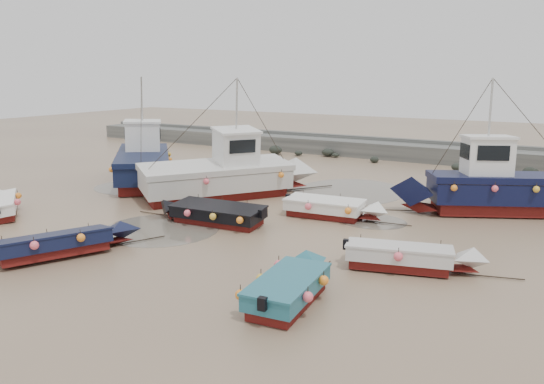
{
  "coord_description": "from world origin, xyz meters",
  "views": [
    {
      "loc": [
        11.86,
        -17.57,
        6.48
      ],
      "look_at": [
        0.59,
        1.91,
        1.4
      ],
      "focal_mm": 35.0,
      "sensor_mm": 36.0,
      "label": 1
    }
  ],
  "objects_px": {
    "dinghy_2": "(293,282)",
    "person": "(201,191)",
    "dinghy_3": "(410,255)",
    "cabin_boat_1": "(227,173)",
    "dinghy_4": "(211,211)",
    "dinghy_5": "(332,206)",
    "dinghy_0": "(2,202)",
    "cabin_boat_0": "(143,160)",
    "dinghy_1": "(64,241)",
    "cabin_boat_2": "(492,185)"
  },
  "relations": [
    {
      "from": "dinghy_2",
      "to": "person",
      "type": "xyz_separation_m",
      "value": [
        -11.32,
        10.38,
        -0.56
      ]
    },
    {
      "from": "dinghy_3",
      "to": "person",
      "type": "height_order",
      "value": "dinghy_3"
    },
    {
      "from": "cabin_boat_1",
      "to": "person",
      "type": "relative_size",
      "value": 5.64
    },
    {
      "from": "dinghy_4",
      "to": "person",
      "type": "relative_size",
      "value": 3.79
    },
    {
      "from": "dinghy_3",
      "to": "dinghy_5",
      "type": "height_order",
      "value": "same"
    },
    {
      "from": "dinghy_0",
      "to": "person",
      "type": "relative_size",
      "value": 2.93
    },
    {
      "from": "dinghy_2",
      "to": "cabin_boat_0",
      "type": "distance_m",
      "value": 19.36
    },
    {
      "from": "dinghy_5",
      "to": "cabin_boat_1",
      "type": "xyz_separation_m",
      "value": [
        -6.49,
        1.02,
        0.76
      ]
    },
    {
      "from": "dinghy_4",
      "to": "dinghy_1",
      "type": "bearing_deg",
      "value": 157.12
    },
    {
      "from": "dinghy_5",
      "to": "dinghy_3",
      "type": "bearing_deg",
      "value": 40.22
    },
    {
      "from": "dinghy_5",
      "to": "cabin_boat_0",
      "type": "xyz_separation_m",
      "value": [
        -13.39,
        1.98,
        0.75
      ]
    },
    {
      "from": "cabin_boat_1",
      "to": "person",
      "type": "distance_m",
      "value": 2.61
    },
    {
      "from": "dinghy_0",
      "to": "dinghy_5",
      "type": "relative_size",
      "value": 0.86
    },
    {
      "from": "dinghy_1",
      "to": "cabin_boat_0",
      "type": "distance_m",
      "value": 13.52
    },
    {
      "from": "dinghy_3",
      "to": "person",
      "type": "distance_m",
      "value": 15.03
    },
    {
      "from": "cabin_boat_0",
      "to": "cabin_boat_2",
      "type": "relative_size",
      "value": 1.0
    },
    {
      "from": "cabin_boat_2",
      "to": "dinghy_5",
      "type": "bearing_deg",
      "value": 100.45
    },
    {
      "from": "dinghy_0",
      "to": "dinghy_1",
      "type": "bearing_deg",
      "value": -71.98
    },
    {
      "from": "dinghy_3",
      "to": "cabin_boat_1",
      "type": "distance_m",
      "value": 12.84
    },
    {
      "from": "dinghy_3",
      "to": "person",
      "type": "bearing_deg",
      "value": -129.82
    },
    {
      "from": "cabin_boat_2",
      "to": "person",
      "type": "relative_size",
      "value": 5.5
    },
    {
      "from": "dinghy_2",
      "to": "dinghy_4",
      "type": "bearing_deg",
      "value": 136.66
    },
    {
      "from": "dinghy_0",
      "to": "dinghy_5",
      "type": "bearing_deg",
      "value": -26.08
    },
    {
      "from": "person",
      "to": "dinghy_3",
      "type": "bearing_deg",
      "value": 156.59
    },
    {
      "from": "person",
      "to": "dinghy_5",
      "type": "bearing_deg",
      "value": 171.5
    },
    {
      "from": "dinghy_1",
      "to": "dinghy_2",
      "type": "bearing_deg",
      "value": 30.64
    },
    {
      "from": "dinghy_1",
      "to": "dinghy_5",
      "type": "distance_m",
      "value": 11.45
    },
    {
      "from": "dinghy_2",
      "to": "cabin_boat_1",
      "type": "distance_m",
      "value": 13.46
    },
    {
      "from": "dinghy_1",
      "to": "person",
      "type": "distance_m",
      "value": 11.33
    },
    {
      "from": "dinghy_5",
      "to": "cabin_boat_2",
      "type": "bearing_deg",
      "value": 120.48
    },
    {
      "from": "dinghy_1",
      "to": "dinghy_4",
      "type": "distance_m",
      "value": 6.44
    },
    {
      "from": "dinghy_4",
      "to": "dinghy_3",
      "type": "bearing_deg",
      "value": -102.63
    },
    {
      "from": "dinghy_1",
      "to": "cabin_boat_1",
      "type": "height_order",
      "value": "cabin_boat_1"
    },
    {
      "from": "dinghy_2",
      "to": "cabin_boat_2",
      "type": "relative_size",
      "value": 0.58
    },
    {
      "from": "dinghy_2",
      "to": "dinghy_3",
      "type": "height_order",
      "value": "same"
    },
    {
      "from": "dinghy_1",
      "to": "person",
      "type": "height_order",
      "value": "dinghy_1"
    },
    {
      "from": "dinghy_5",
      "to": "person",
      "type": "relative_size",
      "value": 3.4
    },
    {
      "from": "dinghy_5",
      "to": "person",
      "type": "xyz_separation_m",
      "value": [
        -8.68,
        1.54,
        -0.55
      ]
    },
    {
      "from": "dinghy_3",
      "to": "dinghy_4",
      "type": "xyz_separation_m",
      "value": [
        -9.21,
        1.37,
        -0.01
      ]
    },
    {
      "from": "dinghy_3",
      "to": "cabin_boat_0",
      "type": "height_order",
      "value": "cabin_boat_0"
    },
    {
      "from": "dinghy_2",
      "to": "cabin_boat_2",
      "type": "bearing_deg",
      "value": 70.09
    },
    {
      "from": "dinghy_3",
      "to": "cabin_boat_0",
      "type": "distance_m",
      "value": 19.55
    },
    {
      "from": "dinghy_0",
      "to": "person",
      "type": "height_order",
      "value": "dinghy_0"
    },
    {
      "from": "cabin_boat_1",
      "to": "person",
      "type": "height_order",
      "value": "cabin_boat_1"
    },
    {
      "from": "dinghy_5",
      "to": "person",
      "type": "height_order",
      "value": "dinghy_5"
    },
    {
      "from": "dinghy_5",
      "to": "dinghy_1",
      "type": "bearing_deg",
      "value": -39.22
    },
    {
      "from": "dinghy_1",
      "to": "cabin_boat_1",
      "type": "relative_size",
      "value": 0.61
    },
    {
      "from": "cabin_boat_1",
      "to": "dinghy_2",
      "type": "bearing_deg",
      "value": -11.76
    },
    {
      "from": "dinghy_2",
      "to": "dinghy_4",
      "type": "distance_m",
      "value": 8.79
    },
    {
      "from": "dinghy_4",
      "to": "dinghy_2",
      "type": "bearing_deg",
      "value": -132.22
    }
  ]
}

